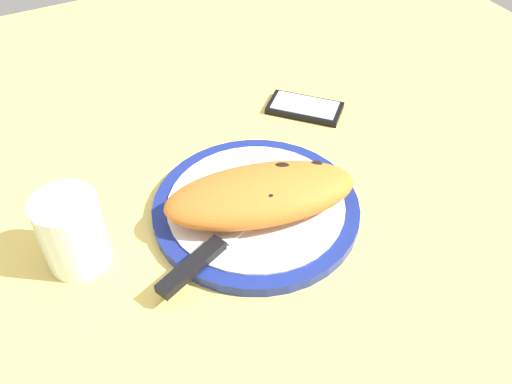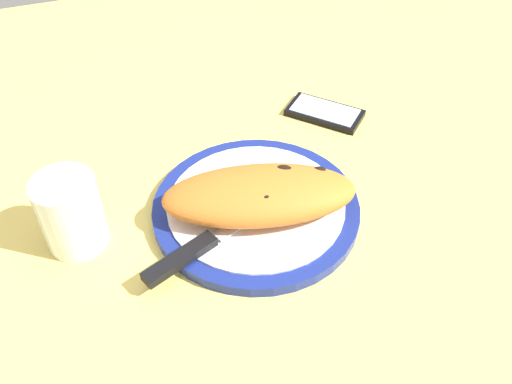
{
  "view_description": "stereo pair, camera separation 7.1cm",
  "coord_description": "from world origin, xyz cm",
  "px_view_note": "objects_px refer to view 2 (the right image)",
  "views": [
    {
      "loc": [
        23.9,
        45.48,
        53.51
      ],
      "look_at": [
        0.0,
        0.0,
        3.87
      ],
      "focal_mm": 38.71,
      "sensor_mm": 36.0,
      "label": 1
    },
    {
      "loc": [
        17.37,
        48.35,
        53.51
      ],
      "look_at": [
        0.0,
        0.0,
        3.87
      ],
      "focal_mm": 38.71,
      "sensor_mm": 36.0,
      "label": 2
    }
  ],
  "objects_px": {
    "knife": "(203,244)",
    "water_glass": "(72,216)",
    "plate": "(256,208)",
    "fork": "(227,180)",
    "calzone": "(262,194)",
    "smartphone": "(325,113)"
  },
  "relations": [
    {
      "from": "plate",
      "to": "smartphone",
      "type": "height_order",
      "value": "plate"
    },
    {
      "from": "plate",
      "to": "smartphone",
      "type": "relative_size",
      "value": 2.14
    },
    {
      "from": "knife",
      "to": "water_glass",
      "type": "xyz_separation_m",
      "value": [
        0.14,
        -0.08,
        0.02
      ]
    },
    {
      "from": "plate",
      "to": "smartphone",
      "type": "xyz_separation_m",
      "value": [
        -0.18,
        -0.17,
        -0.0
      ]
    },
    {
      "from": "plate",
      "to": "fork",
      "type": "xyz_separation_m",
      "value": [
        0.02,
        -0.05,
        0.01
      ]
    },
    {
      "from": "calzone",
      "to": "smartphone",
      "type": "xyz_separation_m",
      "value": [
        -0.18,
        -0.18,
        -0.04
      ]
    },
    {
      "from": "calzone",
      "to": "smartphone",
      "type": "distance_m",
      "value": 0.26
    },
    {
      "from": "calzone",
      "to": "fork",
      "type": "xyz_separation_m",
      "value": [
        0.03,
        -0.07,
        -0.02
      ]
    },
    {
      "from": "plate",
      "to": "knife",
      "type": "xyz_separation_m",
      "value": [
        0.09,
        0.05,
        0.01
      ]
    },
    {
      "from": "plate",
      "to": "calzone",
      "type": "bearing_deg",
      "value": 105.36
    },
    {
      "from": "knife",
      "to": "water_glass",
      "type": "relative_size",
      "value": 2.33
    },
    {
      "from": "knife",
      "to": "fork",
      "type": "bearing_deg",
      "value": -121.21
    },
    {
      "from": "calzone",
      "to": "smartphone",
      "type": "height_order",
      "value": "calzone"
    },
    {
      "from": "fork",
      "to": "calzone",
      "type": "bearing_deg",
      "value": 112.01
    },
    {
      "from": "calzone",
      "to": "water_glass",
      "type": "height_order",
      "value": "water_glass"
    },
    {
      "from": "smartphone",
      "to": "fork",
      "type": "bearing_deg",
      "value": 29.61
    },
    {
      "from": "water_glass",
      "to": "fork",
      "type": "bearing_deg",
      "value": -173.57
    },
    {
      "from": "calzone",
      "to": "fork",
      "type": "relative_size",
      "value": 1.58
    },
    {
      "from": "calzone",
      "to": "knife",
      "type": "distance_m",
      "value": 0.1
    },
    {
      "from": "plate",
      "to": "fork",
      "type": "distance_m",
      "value": 0.06
    },
    {
      "from": "calzone",
      "to": "knife",
      "type": "bearing_deg",
      "value": 22.14
    },
    {
      "from": "plate",
      "to": "water_glass",
      "type": "distance_m",
      "value": 0.23
    }
  ]
}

